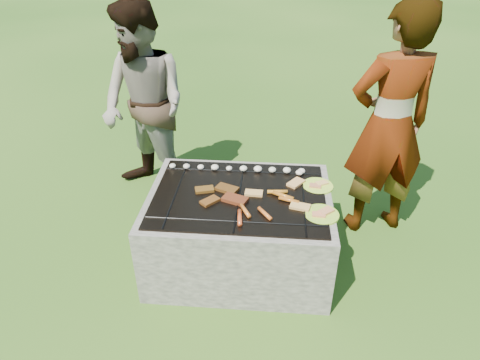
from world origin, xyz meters
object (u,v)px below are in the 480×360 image
Objects in this scene: plate_far at (318,186)px; bystander at (145,106)px; plate_near at (322,214)px; fire_pit at (239,231)px; cook at (389,126)px.

bystander is at bearing 153.00° from plate_far.
fire_pit is at bearing 161.41° from plate_near.
fire_pit is at bearing 11.47° from cook.
plate_near is 1.86m from bystander.
cook is 1.06× the size of bystander.
fire_pit is 1.42m from bystander.
cook is at bearing 25.05° from bystander.
plate_far is 0.15× the size of bystander.
bystander is at bearing 134.79° from fire_pit.
fire_pit is 0.74× the size of bystander.
plate_near reaches higher than fire_pit.
plate_far is 0.14× the size of cook.
fire_pit is 4.87× the size of plate_far.
plate_far is 1.04× the size of plate_near.
plate_near is at bearing -89.84° from plate_far.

